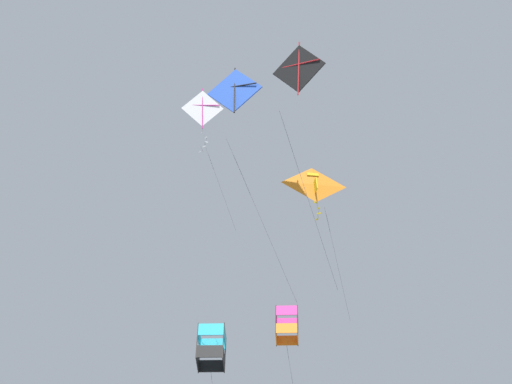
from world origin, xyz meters
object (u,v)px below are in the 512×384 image
object	(u,v)px
kite_diamond_low_drifter	(235,91)
kite_box_upper_right	(211,348)
kite_box_far_centre	(287,326)
kite_delta_near_right	(314,185)
kite_diamond_highest	(299,69)
kite_diamond_mid_left	(203,109)

from	to	relation	value
kite_diamond_low_drifter	kite_box_upper_right	world-z (taller)	kite_diamond_low_drifter
kite_box_far_centre	kite_box_upper_right	size ratio (longest dim) A/B	0.98
kite_delta_near_right	kite_diamond_highest	distance (m)	4.79
kite_diamond_low_drifter	kite_box_upper_right	bearing A→B (deg)	-82.76
kite_diamond_mid_left	kite_box_upper_right	size ratio (longest dim) A/B	0.98
kite_diamond_mid_left	kite_diamond_highest	bearing A→B (deg)	110.93
kite_box_upper_right	kite_diamond_highest	size ratio (longest dim) A/B	0.73
kite_diamond_low_drifter	kite_delta_near_right	size ratio (longest dim) A/B	1.61
kite_diamond_mid_left	kite_diamond_highest	size ratio (longest dim) A/B	0.72
kite_diamond_low_drifter	kite_diamond_highest	xyz separation A→B (m)	(2.95, -0.40, 0.27)
kite_diamond_mid_left	kite_diamond_highest	world-z (taller)	kite_diamond_mid_left
kite_diamond_low_drifter	kite_box_far_centre	size ratio (longest dim) A/B	1.40
kite_diamond_mid_left	kite_box_upper_right	xyz separation A→B (m)	(-0.50, 2.75, -11.07)
kite_diamond_mid_left	kite_diamond_low_drifter	size ratio (longest dim) A/B	0.72
kite_diamond_mid_left	kite_diamond_low_drifter	world-z (taller)	kite_diamond_mid_left
kite_box_upper_right	kite_box_far_centre	bearing A→B (deg)	176.40
kite_delta_near_right	kite_diamond_highest	world-z (taller)	kite_diamond_highest
kite_diamond_mid_left	kite_diamond_highest	distance (m)	8.51
kite_box_upper_right	kite_diamond_highest	distance (m)	14.14
kite_box_far_centre	kite_delta_near_right	size ratio (longest dim) A/B	1.15
kite_box_far_centre	kite_delta_near_right	bearing A→B (deg)	101.28
kite_diamond_mid_left	kite_box_upper_right	world-z (taller)	kite_diamond_mid_left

